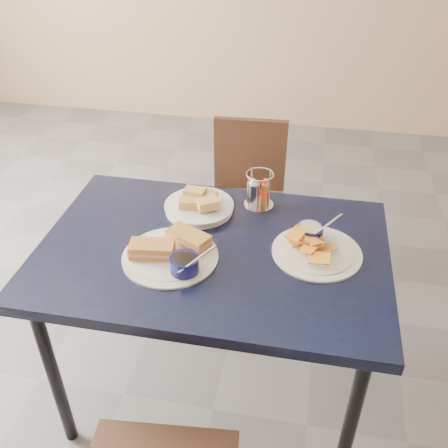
% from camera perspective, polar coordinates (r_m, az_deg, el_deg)
% --- Properties ---
extents(ground, '(6.00, 6.00, 0.00)m').
position_cam_1_polar(ground, '(2.31, 0.34, -14.12)').
color(ground, '#57575C').
rests_on(ground, ground).
extents(dining_table, '(1.14, 0.76, 0.75)m').
position_cam_1_polar(dining_table, '(1.68, -1.27, -4.60)').
color(dining_table, black).
rests_on(dining_table, ground).
extents(chair_far, '(0.38, 0.37, 0.77)m').
position_cam_1_polar(chair_far, '(2.55, 2.81, 4.24)').
color(chair_far, black).
rests_on(chair_far, ground).
extents(sandwich_plate, '(0.32, 0.31, 0.12)m').
position_cam_1_polar(sandwich_plate, '(1.59, -5.86, -3.22)').
color(sandwich_plate, white).
rests_on(sandwich_plate, dining_table).
extents(plantain_plate, '(0.29, 0.29, 0.12)m').
position_cam_1_polar(plantain_plate, '(1.64, 10.23, -2.39)').
color(plantain_plate, white).
rests_on(plantain_plate, dining_table).
extents(bread_basket, '(0.25, 0.25, 0.07)m').
position_cam_1_polar(bread_basket, '(1.81, -2.84, 2.17)').
color(bread_basket, white).
rests_on(bread_basket, dining_table).
extents(condiment_caddy, '(0.11, 0.11, 0.14)m').
position_cam_1_polar(condiment_caddy, '(1.82, 3.89, 3.68)').
color(condiment_caddy, silver).
rests_on(condiment_caddy, dining_table).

